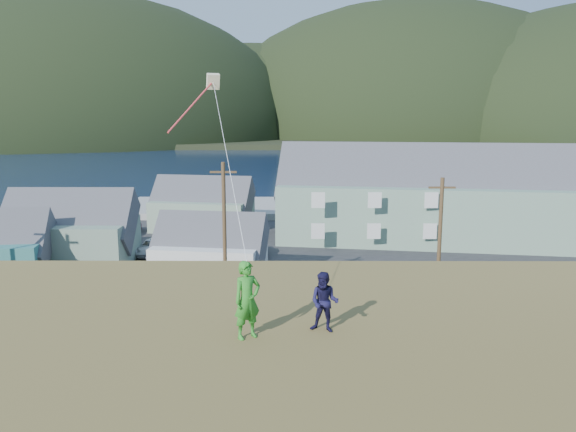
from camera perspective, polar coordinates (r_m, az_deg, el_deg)
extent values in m
plane|color=#0A1638|center=(34.19, -3.98, -10.91)|extent=(900.00, 900.00, 0.00)
cube|color=#4C3D19|center=(32.32, -4.25, -12.10)|extent=(110.00, 8.00, 0.10)
cube|color=#28282B|center=(50.38, -2.57, -3.88)|extent=(72.00, 36.00, 0.12)
cube|color=gray|center=(73.27, -6.38, 0.82)|extent=(26.00, 14.00, 0.90)
cube|color=black|center=(361.99, -0.12, 8.39)|extent=(900.00, 320.00, 2.00)
ellipsoid|color=black|center=(316.64, -22.69, 7.54)|extent=(260.00, 234.00, 143.00)
ellipsoid|color=black|center=(332.73, -3.64, 8.39)|extent=(200.00, 180.00, 100.00)
ellipsoid|color=black|center=(328.98, 12.24, 8.16)|extent=(230.00, 207.00, 142.60)
cube|color=slate|center=(56.70, 16.06, 0.27)|extent=(33.75, 14.16, 5.61)
cube|color=#47474C|center=(56.15, 16.28, 4.60)|extent=(34.22, 14.03, 9.15)
cube|color=slate|center=(49.97, -21.25, -2.52)|extent=(10.05, 6.71, 3.57)
cube|color=#47474C|center=(49.49, -21.44, 0.51)|extent=(10.55, 6.43, 6.42)
cube|color=silver|center=(41.61, -7.88, -4.76)|extent=(8.24, 6.41, 3.02)
cube|color=#47474C|center=(41.08, -7.96, -1.71)|extent=(8.72, 6.39, 5.31)
cube|color=gray|center=(61.20, -8.67, 0.14)|extent=(11.02, 7.70, 3.24)
cube|color=#47474C|center=(60.81, -8.73, 2.49)|extent=(11.50, 7.72, 6.02)
cylinder|color=#47331E|center=(34.37, -6.46, -2.40)|extent=(0.24, 0.24, 9.45)
cylinder|color=#47331E|center=(35.41, 15.11, -3.08)|extent=(0.24, 0.24, 8.52)
imported|color=silver|center=(51.31, -13.64, -3.07)|extent=(2.23, 4.78, 1.32)
imported|color=#9F9FA3|center=(54.15, -19.88, -2.67)|extent=(1.71, 4.30, 1.39)
imported|color=#BEBEBE|center=(56.94, -10.08, -1.59)|extent=(2.26, 4.97, 1.41)
imported|color=maroon|center=(55.07, -21.71, -2.63)|extent=(1.99, 3.97, 1.30)
imported|color=black|center=(56.76, -4.41, -1.49)|extent=(1.99, 4.31, 1.43)
imported|color=maroon|center=(60.75, -16.28, -1.07)|extent=(2.55, 5.40, 1.49)
imported|color=slate|center=(59.97, -18.76, -1.35)|extent=(1.93, 4.64, 1.49)
imported|color=navy|center=(50.02, -3.07, -3.10)|extent=(2.10, 4.20, 1.37)
imported|color=#298524|center=(13.05, -4.16, -8.50)|extent=(0.80, 0.73, 1.83)
imported|color=#161437|center=(13.48, 3.73, -8.72)|extent=(0.84, 0.74, 1.45)
cube|color=beige|center=(21.46, -7.62, 13.40)|extent=(0.56, 0.54, 0.60)
cylinder|color=#F94143|center=(20.29, -9.76, 10.99)|extent=(0.06, 0.06, 3.31)
cylinder|color=white|center=(16.92, -6.33, 6.69)|extent=(0.02, 0.02, 10.15)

